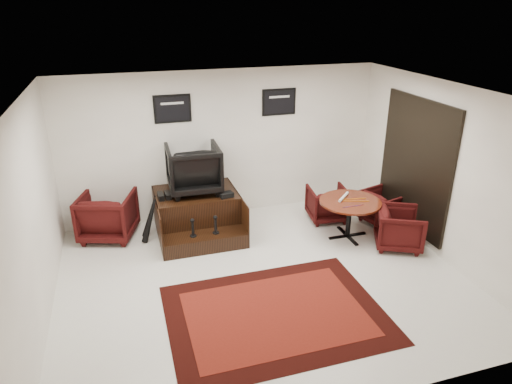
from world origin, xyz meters
TOP-DOWN VIEW (x-y plane):
  - ground at (0.00, 0.00)m, footprint 6.00×6.00m
  - room_shell at (0.41, 0.12)m, footprint 6.02×5.02m
  - area_rug at (-0.10, -0.85)m, footprint 2.89×2.16m
  - shine_podium at (-0.66, 1.82)m, footprint 1.46×1.50m
  - shine_chair at (-0.66, 1.97)m, footprint 0.94×0.88m
  - shoes_pair at (-1.23, 1.79)m, footprint 0.23×0.27m
  - polish_kit at (-0.19, 1.53)m, footprint 0.26×0.20m
  - umbrella_black at (-1.51, 1.69)m, footprint 0.31×0.12m
  - umbrella_hooked at (-1.49, 1.90)m, footprint 0.30×0.11m
  - armchair_side at (-2.21, 2.10)m, footprint 1.10×1.07m
  - meeting_table at (1.86, 0.85)m, footprint 1.07×1.07m
  - table_chair_back at (1.81, 1.61)m, footprint 0.78×0.74m
  - table_chair_window at (2.76, 1.18)m, footprint 0.81×0.84m
  - table_chair_corner at (2.52, 0.28)m, footprint 0.95×0.97m
  - paper_roll at (1.81, 0.99)m, footprint 0.34×0.33m
  - table_clutter at (1.92, 0.80)m, footprint 0.57×0.33m

SIDE VIEW (x-z plane):
  - ground at x=0.00m, z-range 0.00..0.00m
  - area_rug at x=-0.10m, z-range 0.00..0.01m
  - shine_podium at x=-0.66m, z-range -0.03..0.72m
  - table_chair_window at x=2.76m, z-range 0.00..0.71m
  - table_chair_back at x=1.81m, z-range 0.00..0.72m
  - table_chair_corner at x=2.52m, z-range 0.00..0.76m
  - umbrella_hooked at x=-1.49m, z-range 0.00..0.80m
  - umbrella_black at x=-1.51m, z-range 0.00..0.83m
  - armchair_side at x=-2.21m, z-range 0.00..0.91m
  - meeting_table at x=1.86m, z-range 0.26..0.96m
  - table_clutter at x=1.92m, z-range 0.70..0.71m
  - paper_roll at x=1.81m, z-range 0.70..0.75m
  - polish_kit at x=-0.19m, z-range 0.75..0.83m
  - shoes_pair at x=-1.23m, z-range 0.75..0.85m
  - shine_chair at x=-0.66m, z-range 0.75..1.69m
  - room_shell at x=0.41m, z-range 0.38..3.19m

